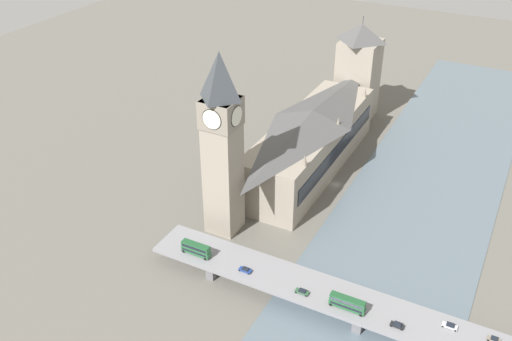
{
  "coord_description": "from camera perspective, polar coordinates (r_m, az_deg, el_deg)",
  "views": [
    {
      "loc": [
        -67.08,
        205.55,
        137.16
      ],
      "look_at": [
        20.82,
        37.04,
        21.5
      ],
      "focal_mm": 40.0,
      "sensor_mm": 36.0,
      "label": 1
    }
  ],
  "objects": [
    {
      "name": "car_southbound_lead",
      "position": [
        190.26,
        4.63,
        -11.98
      ],
      "size": [
        4.53,
        1.9,
        1.43
      ],
      "color": "#2D5638",
      "rests_on": "road_bridge"
    },
    {
      "name": "double_decker_bus_lead",
      "position": [
        204.31,
        -6.03,
        -7.78
      ],
      "size": [
        11.04,
        2.66,
        4.73
      ],
      "color": "#235B33",
      "rests_on": "road_bridge"
    },
    {
      "name": "car_northbound_lead",
      "position": [
        184.46,
        13.95,
        -14.76
      ],
      "size": [
        4.18,
        1.86,
        1.5
      ],
      "color": "black",
      "rests_on": "road_bridge"
    },
    {
      "name": "car_southbound_tail",
      "position": [
        188.67,
        18.82,
        -14.48
      ],
      "size": [
        4.62,
        1.88,
        1.43
      ],
      "color": "silver",
      "rests_on": "road_bridge"
    },
    {
      "name": "river_water",
      "position": [
        248.93,
        15.86,
        -3.44
      ],
      "size": [
        60.86,
        360.0,
        0.3
      ],
      "primitive_type": "cube",
      "color": "slate",
      "rests_on": "ground_plane"
    },
    {
      "name": "car_northbound_mid",
      "position": [
        197.56,
        -1.08,
        -9.9
      ],
      "size": [
        4.42,
        1.87,
        1.44
      ],
      "color": "navy",
      "rests_on": "road_bridge"
    },
    {
      "name": "road_bridge",
      "position": [
        190.19,
        10.75,
        -13.35
      ],
      "size": [
        153.71,
        16.47,
        6.27
      ],
      "color": "slate",
      "rests_on": "ground_plane"
    },
    {
      "name": "parliament_hall",
      "position": [
        259.82,
        5.55,
        3.05
      ],
      "size": [
        26.48,
        96.32,
        29.59
      ],
      "color": "gray",
      "rests_on": "ground_plane"
    },
    {
      "name": "victoria_tower",
      "position": [
        308.63,
        10.17,
        9.66
      ],
      "size": [
        19.65,
        19.65,
        55.47
      ],
      "color": "gray",
      "rests_on": "ground_plane"
    },
    {
      "name": "clock_tower",
      "position": [
        207.08,
        -3.42,
        2.92
      ],
      "size": [
        12.96,
        12.96,
        72.91
      ],
      "color": "gray",
      "rests_on": "ground_plane"
    },
    {
      "name": "car_southbound_extra",
      "position": [
        189.24,
        22.7,
        -15.31
      ],
      "size": [
        3.85,
        1.78,
        1.34
      ],
      "color": "slate",
      "rests_on": "road_bridge"
    },
    {
      "name": "ground_plane",
      "position": [
        256.06,
        7.99,
        -1.41
      ],
      "size": [
        600.0,
        600.0,
        0.0
      ],
      "primitive_type": "plane",
      "color": "#605E56"
    },
    {
      "name": "double_decker_bus_rear",
      "position": [
        185.64,
        9.13,
        -12.94
      ],
      "size": [
        11.68,
        2.51,
        4.57
      ],
      "color": "#235B33",
      "rests_on": "road_bridge"
    }
  ]
}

